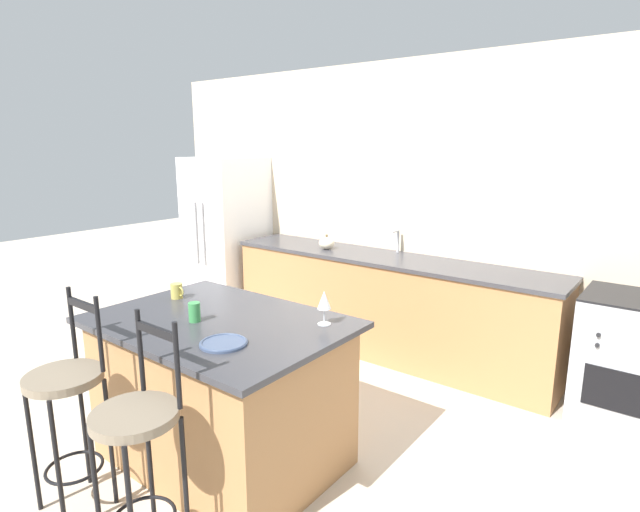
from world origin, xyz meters
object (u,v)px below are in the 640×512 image
at_px(bar_stool_near, 68,399).
at_px(wine_glass, 324,301).
at_px(refrigerator, 228,237).
at_px(oven_range, 635,361).
at_px(bar_stool_far, 139,440).
at_px(tumbler_cup, 194,312).
at_px(coffee_mug, 177,291).
at_px(dinner_plate, 224,343).
at_px(pumpkin_decoration, 327,243).

xyz_separation_m(bar_stool_near, wine_glass, (0.86, 1.09, 0.43)).
height_order(refrigerator, oven_range, refrigerator).
relative_size(oven_range, bar_stool_far, 0.77).
bearing_deg(bar_stool_far, wine_glass, 77.82).
bearing_deg(tumbler_cup, coffee_mug, 154.39).
bearing_deg(tumbler_cup, refrigerator, 133.93).
bearing_deg(bar_stool_near, tumbler_cup, 71.28).
relative_size(bar_stool_far, coffee_mug, 10.67).
bearing_deg(oven_range, dinner_plate, -125.89).
height_order(bar_stool_near, dinner_plate, bar_stool_near).
distance_m(oven_range, bar_stool_near, 3.63).
xyz_separation_m(oven_range, wine_glass, (-1.42, -1.73, 0.61)).
height_order(bar_stool_near, tumbler_cup, bar_stool_near).
height_order(oven_range, tumbler_cup, tumbler_cup).
bearing_deg(tumbler_cup, oven_range, 46.35).
xyz_separation_m(bar_stool_far, tumbler_cup, (-0.40, 0.66, 0.34)).
xyz_separation_m(refrigerator, oven_range, (4.06, 0.07, -0.44)).
distance_m(wine_glass, pumpkin_decoration, 2.07).
height_order(bar_stool_near, coffee_mug, bar_stool_near).
bearing_deg(refrigerator, bar_stool_near, -57.09).
bearing_deg(oven_range, refrigerator, -179.01).
relative_size(bar_stool_near, bar_stool_far, 1.00).
xyz_separation_m(bar_stool_near, coffee_mug, (-0.23, 0.89, 0.34)).
bearing_deg(bar_stool_far, bar_stool_near, -179.05).
relative_size(bar_stool_far, tumbler_cup, 10.38).
distance_m(bar_stool_far, coffee_mug, 1.27).
xyz_separation_m(wine_glass, tumbler_cup, (-0.63, -0.42, -0.09)).
distance_m(coffee_mug, pumpkin_decoration, 1.88).
bearing_deg(refrigerator, coffee_mug, -50.28).
relative_size(refrigerator, tumbler_cup, 15.72).
bearing_deg(bar_stool_far, tumbler_cup, 121.32).
height_order(bar_stool_far, wine_glass, bar_stool_far).
relative_size(oven_range, tumbler_cup, 8.04).
distance_m(oven_range, coffee_mug, 3.21).
bearing_deg(dinner_plate, coffee_mug, 157.54).
relative_size(bar_stool_near, pumpkin_decoration, 7.82).
xyz_separation_m(bar_stool_far, pumpkin_decoration, (-0.99, 2.75, 0.36)).
bearing_deg(pumpkin_decoration, tumbler_cup, -74.20).
bearing_deg(bar_stool_near, oven_range, 51.05).
bearing_deg(oven_range, bar_stool_far, -120.48).
bearing_deg(tumbler_cup, wine_glass, 33.77).
bearing_deg(pumpkin_decoration, bar_stool_near, -82.45).
distance_m(wine_glass, tumbler_cup, 0.77).
bearing_deg(coffee_mug, tumbler_cup, -25.61).
bearing_deg(tumbler_cup, pumpkin_decoration, 105.80).
bearing_deg(bar_stool_far, oven_range, 59.52).
bearing_deg(bar_stool_far, coffee_mug, 134.39).
height_order(dinner_plate, pumpkin_decoration, pumpkin_decoration).
distance_m(refrigerator, pumpkin_decoration, 1.42).
bearing_deg(coffee_mug, dinner_plate, -22.46).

